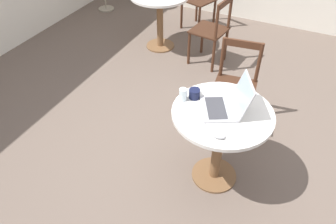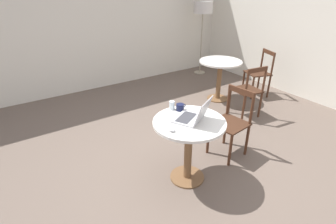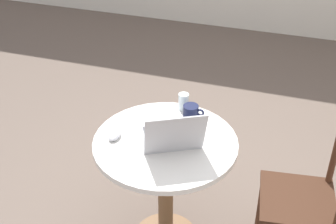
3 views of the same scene
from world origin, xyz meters
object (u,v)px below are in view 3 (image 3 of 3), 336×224
Objects in this scene: chair_near_right at (305,202)px; mug at (191,112)px; cafe_table_near at (165,167)px; mouse at (115,135)px; laptop at (171,135)px; drinking_glass at (184,102)px.

chair_near_right is 0.79m from mug.
cafe_table_near is 0.87× the size of chair_near_right.
mouse is (-0.27, -0.06, 0.19)m from cafe_table_near.
mug is at bearing 43.12° from mouse.
laptop is at bearing -15.08° from cafe_table_near.
mouse is (-1.03, -0.15, 0.32)m from chair_near_right.
mug is (-0.69, 0.16, 0.34)m from chair_near_right.
laptop reaches higher than mug.
chair_near_right is at bearing 8.49° from mouse.
cafe_table_near is 1.76× the size of laptop.
chair_near_right is 0.82m from laptop.
drinking_glass reaches higher than cafe_table_near.
laptop reaches higher than chair_near_right.
mouse is at bearing -168.31° from cafe_table_near.
chair_near_right is 7.20× the size of mug.
mouse reaches higher than cafe_table_near.
mug is 1.23× the size of drinking_glass.
laptop is 0.34m from drinking_glass.
mug is (0.34, 0.31, 0.02)m from mouse.
chair_near_right is 8.84× the size of drinking_glass.
cafe_table_near is 7.73× the size of drinking_glass.
mouse is 0.82× the size of mug.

